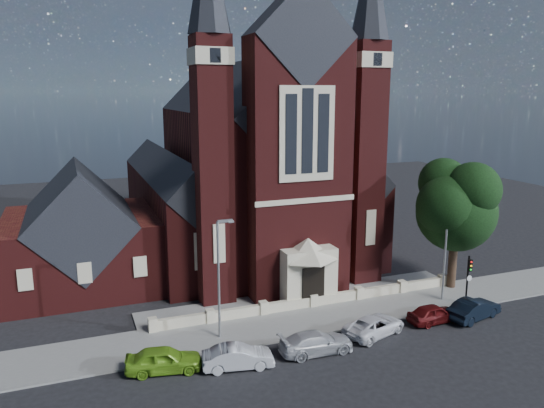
{
  "coord_description": "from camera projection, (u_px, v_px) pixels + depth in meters",
  "views": [
    {
      "loc": [
        -16.53,
        -27.57,
        16.07
      ],
      "look_at": [
        -1.19,
        12.0,
        7.03
      ],
      "focal_mm": 35.0,
      "sensor_mm": 36.0,
      "label": 1
    }
  ],
  "objects": [
    {
      "name": "car_dark_red",
      "position": [
        434.0,
        313.0,
        37.47
      ],
      "size": [
        4.03,
        1.77,
        1.35
      ],
      "primitive_type": "imported",
      "rotation": [
        0.0,
        0.0,
        1.62
      ],
      "color": "#530E0F",
      "rests_on": "ground"
    },
    {
      "name": "ground",
      "position": [
        272.0,
        272.0,
        48.02
      ],
      "size": [
        120.0,
        120.0,
        0.0
      ],
      "primitive_type": "plane",
      "color": "black",
      "rests_on": "ground"
    },
    {
      "name": "forecourt_wall",
      "position": [
        313.0,
        307.0,
        40.26
      ],
      "size": [
        24.0,
        0.4,
        0.9
      ],
      "primitive_type": "cube",
      "color": "beige",
      "rests_on": "ground"
    },
    {
      "name": "car_silver_a",
      "position": [
        238.0,
        357.0,
        31.3
      ],
      "size": [
        4.41,
        2.17,
        1.39
      ],
      "primitive_type": "imported",
      "rotation": [
        0.0,
        0.0,
        1.4
      ],
      "color": "silver",
      "rests_on": "ground"
    },
    {
      "name": "traffic_signal",
      "position": [
        469.0,
        274.0,
        39.9
      ],
      "size": [
        0.28,
        0.42,
        4.0
      ],
      "color": "black",
      "rests_on": "ground"
    },
    {
      "name": "car_white_suv",
      "position": [
        374.0,
        325.0,
        35.63
      ],
      "size": [
        5.09,
        3.5,
        1.29
      ],
      "primitive_type": "imported",
      "rotation": [
        0.0,
        0.0,
        1.89
      ],
      "color": "white",
      "rests_on": "ground"
    },
    {
      "name": "car_navy",
      "position": [
        474.0,
        309.0,
        38.06
      ],
      "size": [
        4.79,
        2.67,
        1.5
      ],
      "primitive_type": "imported",
      "rotation": [
        0.0,
        0.0,
        1.82
      ],
      "color": "black",
      "rests_on": "ground"
    },
    {
      "name": "street_lamp_right",
      "position": [
        447.0,
        244.0,
        40.59
      ],
      "size": [
        1.16,
        0.22,
        8.09
      ],
      "color": "gray",
      "rests_on": "ground"
    },
    {
      "name": "forecourt_paving",
      "position": [
        302.0,
        298.0,
        42.09
      ],
      "size": [
        26.0,
        3.0,
        0.14
      ],
      "primitive_type": "cube",
      "color": "slate",
      "rests_on": "ground"
    },
    {
      "name": "pavement_strip",
      "position": [
        325.0,
        317.0,
        38.44
      ],
      "size": [
        60.0,
        5.0,
        0.12
      ],
      "primitive_type": "cube",
      "color": "slate",
      "rests_on": "ground"
    },
    {
      "name": "church",
      "position": [
        244.0,
        171.0,
        53.55
      ],
      "size": [
        20.01,
        34.9,
        29.2
      ],
      "color": "#471313",
      "rests_on": "ground"
    },
    {
      "name": "street_lamp_left",
      "position": [
        220.0,
        273.0,
        34.23
      ],
      "size": [
        1.16,
        0.22,
        8.09
      ],
      "color": "gray",
      "rests_on": "ground"
    },
    {
      "name": "parish_hall",
      "position": [
        81.0,
        239.0,
        44.26
      ],
      "size": [
        12.0,
        12.2,
        10.24
      ],
      "color": "#471313",
      "rests_on": "ground"
    },
    {
      "name": "car_silver_b",
      "position": [
        316.0,
        343.0,
        33.11
      ],
      "size": [
        4.81,
        2.09,
        1.38
      ],
      "primitive_type": "imported",
      "rotation": [
        0.0,
        0.0,
        1.54
      ],
      "color": "#AEB1B6",
      "rests_on": "ground"
    },
    {
      "name": "street_tree",
      "position": [
        460.0,
        207.0,
        42.54
      ],
      "size": [
        6.4,
        6.6,
        10.7
      ],
      "color": "black",
      "rests_on": "ground"
    },
    {
      "name": "car_lime_van",
      "position": [
        164.0,
        360.0,
        30.89
      ],
      "size": [
        4.67,
        2.58,
        1.5
      ],
      "primitive_type": "imported",
      "rotation": [
        0.0,
        0.0,
        1.38
      ],
      "color": "#6BA721",
      "rests_on": "ground"
    }
  ]
}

